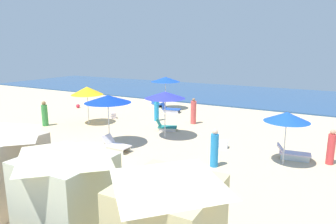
{
  "coord_description": "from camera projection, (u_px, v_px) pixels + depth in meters",
  "views": [
    {
      "loc": [
        9.67,
        -8.07,
        4.92
      ],
      "look_at": [
        0.5,
        8.51,
        0.84
      ],
      "focal_mm": 32.18,
      "sensor_mm": 36.0,
      "label": 1
    }
  ],
  "objects": [
    {
      "name": "beachgoer_4",
      "position": [
        193.0,
        112.0,
        19.63
      ],
      "size": [
        0.43,
        0.43,
        1.7
      ],
      "rotation": [
        0.0,
        0.0,
        3.36
      ],
      "color": "#E15552",
      "rests_on": "ground_plane"
    },
    {
      "name": "ocean",
      "position": [
        229.0,
        94.0,
        32.19
      ],
      "size": [
        60.0,
        13.95,
        0.12
      ],
      "primitive_type": "cube",
      "color": "#294E7E",
      "rests_on": "ground_plane"
    },
    {
      "name": "ground_plane",
      "position": [
        59.0,
        168.0,
        12.51
      ],
      "size": [
        60.0,
        60.0,
        0.0
      ],
      "primitive_type": "plane",
      "color": "beige"
    },
    {
      "name": "lounge_chair_1_0",
      "position": [
        293.0,
        153.0,
        13.47
      ],
      "size": [
        1.5,
        0.74,
        0.66
      ],
      "rotation": [
        0.0,
        0.0,
        1.7
      ],
      "color": "silver",
      "rests_on": "ground_plane"
    },
    {
      "name": "beachgoer_0",
      "position": [
        214.0,
        149.0,
        12.54
      ],
      "size": [
        0.38,
        0.38,
        1.64
      ],
      "rotation": [
        0.0,
        0.0,
        4.58
      ],
      "color": "#2387D2",
      "rests_on": "ground_plane"
    },
    {
      "name": "lounge_chair_2_1",
      "position": [
        170.0,
        109.0,
        23.25
      ],
      "size": [
        1.56,
        0.93,
        0.73
      ],
      "rotation": [
        0.0,
        0.0,
        1.77
      ],
      "color": "silver",
      "rests_on": "ground_plane"
    },
    {
      "name": "umbrella_0",
      "position": [
        165.0,
        95.0,
        16.22
      ],
      "size": [
        2.21,
        2.21,
        2.59
      ],
      "color": "silver",
      "rests_on": "ground_plane"
    },
    {
      "name": "umbrella_2",
      "position": [
        166.0,
        79.0,
        23.94
      ],
      "size": [
        2.31,
        2.31,
        2.62
      ],
      "color": "silver",
      "rests_on": "ground_plane"
    },
    {
      "name": "lounge_chair_2_0",
      "position": [
        157.0,
        104.0,
        25.61
      ],
      "size": [
        1.43,
        1.27,
        0.59
      ],
      "rotation": [
        0.0,
        0.0,
        0.96
      ],
      "color": "silver",
      "rests_on": "ground_plane"
    },
    {
      "name": "cooler_box_1",
      "position": [
        113.0,
        115.0,
        21.27
      ],
      "size": [
        0.59,
        0.56,
        0.41
      ],
      "primitive_type": "cube",
      "rotation": [
        0.0,
        0.0,
        5.64
      ],
      "color": "silver",
      "rests_on": "ground_plane"
    },
    {
      "name": "beach_ball_0",
      "position": [
        78.0,
        106.0,
        24.89
      ],
      "size": [
        0.33,
        0.33,
        0.33
      ],
      "primitive_type": "sphere",
      "color": "#EA2B40",
      "rests_on": "ground_plane"
    },
    {
      "name": "cabana_5",
      "position": [
        168.0,
        223.0,
        6.22
      ],
      "size": [
        2.15,
        2.22,
        2.67
      ],
      "rotation": [
        0.0,
        0.0,
        0.01
      ],
      "color": "#CFC085",
      "rests_on": "ground_plane"
    },
    {
      "name": "lounge_chair_0_0",
      "position": [
        166.0,
        126.0,
        18.11
      ],
      "size": [
        1.37,
        1.05,
        0.72
      ],
      "rotation": [
        0.0,
        0.0,
        1.99
      ],
      "color": "silver",
      "rests_on": "ground_plane"
    },
    {
      "name": "umbrella_3",
      "position": [
        108.0,
        99.0,
        14.92
      ],
      "size": [
        2.32,
        2.32,
        2.6
      ],
      "color": "silver",
      "rests_on": "ground_plane"
    },
    {
      "name": "cooler_box_2",
      "position": [
        223.0,
        144.0,
        15.02
      ],
      "size": [
        0.51,
        0.46,
        0.35
      ],
      "primitive_type": "cube",
      "rotation": [
        0.0,
        0.0,
        0.23
      ],
      "color": "white",
      "rests_on": "ground_plane"
    },
    {
      "name": "beachgoer_1",
      "position": [
        331.0,
        148.0,
        12.8
      ],
      "size": [
        0.44,
        0.44,
        1.54
      ],
      "rotation": [
        0.0,
        0.0,
        2.41
      ],
      "color": "#DA3D3F",
      "rests_on": "ground_plane"
    },
    {
      "name": "lounge_chair_3_0",
      "position": [
        116.0,
        145.0,
        14.53
      ],
      "size": [
        1.37,
        0.69,
        0.73
      ],
      "rotation": [
        0.0,
        0.0,
        1.55
      ],
      "color": "silver",
      "rests_on": "ground_plane"
    },
    {
      "name": "umbrella_4",
      "position": [
        87.0,
        91.0,
        19.34
      ],
      "size": [
        2.06,
        2.06,
        2.45
      ],
      "color": "silver",
      "rests_on": "ground_plane"
    },
    {
      "name": "beachgoer_2",
      "position": [
        45.0,
        114.0,
        19.14
      ],
      "size": [
        0.52,
        0.52,
        1.59
      ],
      "rotation": [
        0.0,
        0.0,
        5.67
      ],
      "color": "#3A9144",
      "rests_on": "ground_plane"
    },
    {
      "name": "beachgoer_3",
      "position": [
        156.0,
        110.0,
        20.45
      ],
      "size": [
        0.44,
        0.44,
        1.59
      ],
      "rotation": [
        0.0,
        0.0,
        5.27
      ],
      "color": "#2394D2",
      "rests_on": "ground_plane"
    },
    {
      "name": "cabana_4",
      "position": [
        67.0,
        189.0,
        7.72
      ],
      "size": [
        2.33,
        2.12,
        2.62
      ],
      "rotation": [
        0.0,
        0.0,
        0.01
      ],
      "color": "beige",
      "rests_on": "ground_plane"
    },
    {
      "name": "cabana_3",
      "position": [
        3.0,
        163.0,
        9.4
      ],
      "size": [
        2.33,
        2.25,
        2.69
      ],
      "rotation": [
        0.0,
        0.0,
        0.01
      ],
      "color": "#BFAC97",
      "rests_on": "ground_plane"
    },
    {
      "name": "umbrella_1",
      "position": [
        287.0,
        117.0,
        12.51
      ],
      "size": [
        1.88,
        1.88,
        2.29
      ],
      "color": "silver",
      "rests_on": "ground_plane"
    }
  ]
}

